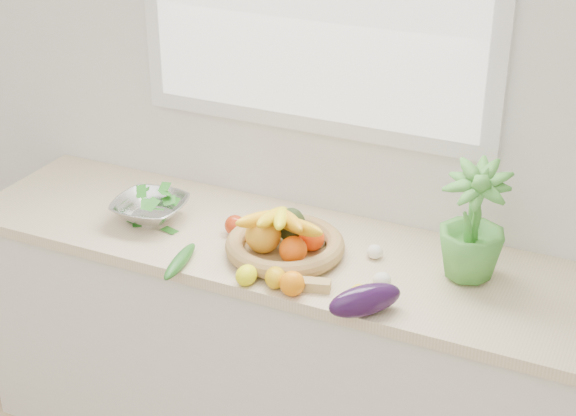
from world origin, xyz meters
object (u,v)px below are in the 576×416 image
at_px(eggplant, 365,300).
at_px(potted_herb, 473,221).
at_px(fruit_basket, 284,239).
at_px(apple, 235,225).
at_px(colander_with_spinach, 150,205).
at_px(cucumber, 180,261).

relative_size(eggplant, potted_herb, 0.63).
bearing_deg(eggplant, fruit_basket, 149.16).
relative_size(apple, colander_with_spinach, 0.26).
bearing_deg(colander_with_spinach, cucumber, -41.43).
bearing_deg(fruit_basket, colander_with_spinach, 179.01).
distance_m(apple, eggplant, 0.63).
distance_m(cucumber, potted_herb, 0.93).
bearing_deg(potted_herb, cucumber, -158.94).
xyz_separation_m(cucumber, potted_herb, (0.85, 0.33, 0.18)).
relative_size(eggplant, colander_with_spinach, 0.86).
distance_m(fruit_basket, colander_with_spinach, 0.52).
height_order(apple, fruit_basket, fruit_basket).
bearing_deg(eggplant, apple, 155.02).
xyz_separation_m(potted_herb, fruit_basket, (-0.59, -0.11, -0.15)).
bearing_deg(fruit_basket, potted_herb, 10.64).
height_order(cucumber, fruit_basket, fruit_basket).
xyz_separation_m(potted_herb, colander_with_spinach, (-1.11, -0.10, -0.14)).
distance_m(potted_herb, fruit_basket, 0.61).
bearing_deg(colander_with_spinach, fruit_basket, -0.99).
bearing_deg(eggplant, potted_herb, 56.09).
bearing_deg(apple, fruit_basket, -13.31).
distance_m(eggplant, colander_with_spinach, 0.92).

